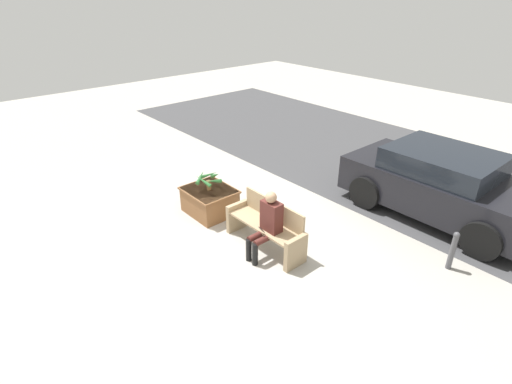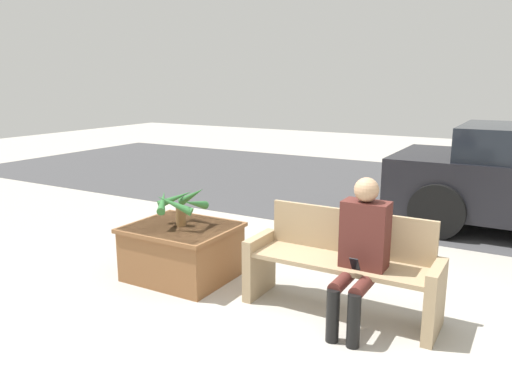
% 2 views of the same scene
% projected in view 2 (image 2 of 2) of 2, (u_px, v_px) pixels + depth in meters
% --- Properties ---
extents(ground_plane, '(30.00, 30.00, 0.00)m').
position_uv_depth(ground_plane, '(310.00, 327.00, 4.15)').
color(ground_plane, '#ADA89E').
extents(road_surface, '(20.00, 6.00, 0.01)m').
position_uv_depth(road_surface, '(439.00, 194.00, 8.98)').
color(road_surface, '#424244').
rests_on(road_surface, ground_plane).
extents(bench, '(1.69, 0.49, 0.89)m').
position_uv_depth(bench, '(342.00, 265.00, 4.36)').
color(bench, tan).
rests_on(bench, ground_plane).
extents(person_seated, '(0.38, 0.62, 1.25)m').
position_uv_depth(person_seated, '(361.00, 247.00, 4.04)').
color(person_seated, '#51231E').
rests_on(person_seated, ground_plane).
extents(planter_box, '(1.05, 0.90, 0.56)m').
position_uv_depth(planter_box, '(182.00, 250.00, 5.14)').
color(planter_box, brown).
rests_on(planter_box, ground_plane).
extents(potted_plant, '(0.54, 0.57, 0.42)m').
position_uv_depth(potted_plant, '(180.00, 203.00, 5.04)').
color(potted_plant, brown).
rests_on(potted_plant, planter_box).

